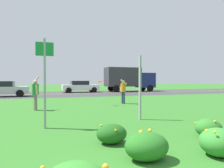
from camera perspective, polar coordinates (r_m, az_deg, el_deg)
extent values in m
plane|color=#2D6B23|center=(12.80, -14.29, -5.97)|extent=(120.00, 120.00, 0.00)
cube|color=#38383A|center=(24.03, -16.21, -2.65)|extent=(120.00, 9.95, 0.01)
cube|color=yellow|center=(24.03, -16.21, -2.63)|extent=(120.00, 0.16, 0.00)
ellipsoid|color=#23661E|center=(4.34, 9.41, -16.36)|extent=(0.89, 0.73, 0.55)
sphere|color=gold|center=(4.42, 10.28, -12.31)|extent=(0.07, 0.07, 0.07)
sphere|color=gold|center=(4.18, 6.85, -16.61)|extent=(0.06, 0.06, 0.06)
sphere|color=gold|center=(4.32, 7.88, -12.85)|extent=(0.09, 0.09, 0.09)
ellipsoid|color=#2D7526|center=(6.45, 24.73, -10.81)|extent=(0.72, 0.69, 0.51)
sphere|color=yellow|center=(6.36, 21.79, -9.79)|extent=(0.05, 0.05, 0.05)
sphere|color=yellow|center=(6.49, 25.56, -9.77)|extent=(0.05, 0.05, 0.05)
sphere|color=yellow|center=(6.25, 26.16, -9.11)|extent=(0.06, 0.06, 0.06)
sphere|color=orange|center=(2.68, -1.79, -21.58)|extent=(0.08, 0.08, 0.08)
sphere|color=orange|center=(2.81, -18.39, -20.88)|extent=(0.06, 0.06, 0.06)
ellipsoid|color=#1E5619|center=(5.34, -0.09, -13.37)|extent=(0.76, 0.66, 0.48)
sphere|color=gold|center=(5.56, 0.30, -12.27)|extent=(0.08, 0.08, 0.08)
sphere|color=gold|center=(5.45, 1.53, -11.96)|extent=(0.08, 0.08, 0.08)
sphere|color=gold|center=(5.05, 1.03, -12.45)|extent=(0.05, 0.05, 0.05)
sphere|color=gold|center=(5.17, -1.58, -13.35)|extent=(0.06, 0.06, 0.06)
sphere|color=gold|center=(5.34, -2.93, -11.19)|extent=(0.06, 0.06, 0.06)
sphere|color=gold|center=(5.16, 1.93, -13.34)|extent=(0.08, 0.08, 0.08)
ellipsoid|color=#337F2D|center=(5.01, 27.09, -13.88)|extent=(0.80, 0.79, 0.58)
sphere|color=gold|center=(5.06, 26.44, -11.70)|extent=(0.08, 0.08, 0.08)
sphere|color=gold|center=(4.63, 26.14, -11.66)|extent=(0.06, 0.06, 0.06)
sphere|color=gold|center=(4.87, 24.38, -11.54)|extent=(0.08, 0.08, 0.08)
sphere|color=gold|center=(5.20, 26.82, -10.99)|extent=(0.08, 0.08, 0.08)
sphere|color=gold|center=(4.85, 26.26, -11.42)|extent=(0.07, 0.07, 0.07)
cube|color=#93969B|center=(7.14, -17.79, 0.14)|extent=(0.07, 0.10, 2.92)
cube|color=#197F38|center=(7.18, -17.85, 9.04)|extent=(0.56, 0.03, 0.44)
cube|color=#93969B|center=(8.38, 7.62, -0.98)|extent=(0.07, 0.10, 2.54)
cylinder|color=#287038|center=(11.52, -20.13, -1.38)|extent=(0.34, 0.34, 0.57)
sphere|color=tan|center=(11.51, -20.14, 0.53)|extent=(0.21, 0.21, 0.21)
cylinder|color=#726B5B|center=(11.66, -20.20, -4.72)|extent=(0.14, 0.14, 0.80)
cylinder|color=#726B5B|center=(11.49, -20.01, -4.80)|extent=(0.14, 0.14, 0.80)
cylinder|color=tan|center=(11.72, -20.05, 0.91)|extent=(0.40, 0.18, 0.48)
cylinder|color=tan|center=(11.34, -19.82, -1.51)|extent=(0.13, 0.11, 0.54)
cylinder|color=orange|center=(13.85, 3.07, -1.00)|extent=(0.34, 0.34, 0.55)
sphere|color=tan|center=(13.84, 3.07, 0.56)|extent=(0.21, 0.21, 0.21)
cylinder|color=navy|center=(13.82, 3.27, -3.78)|extent=(0.14, 0.14, 0.78)
cylinder|color=navy|center=(13.96, 2.86, -3.73)|extent=(0.14, 0.14, 0.78)
cylinder|color=tan|center=(13.62, 3.25, 0.53)|extent=(0.50, 0.21, 0.35)
cylinder|color=tan|center=(14.00, 2.53, -1.06)|extent=(0.13, 0.11, 0.52)
cylinder|color=red|center=(12.78, -3.24, 0.75)|extent=(0.28, 0.27, 0.13)
torus|color=red|center=(12.78, -3.24, 0.72)|extent=(0.28, 0.27, 0.13)
cube|color=#B7BABF|center=(22.03, -27.59, -1.47)|extent=(4.50, 1.82, 0.66)
cube|color=black|center=(22.02, -27.86, 0.01)|extent=(2.10, 1.64, 0.52)
cylinder|color=black|center=(22.73, -23.36, -2.09)|extent=(0.66, 0.22, 0.66)
cylinder|color=black|center=(20.96, -23.78, -2.36)|extent=(0.66, 0.22, 0.66)
cube|color=silver|center=(26.60, -8.56, -0.92)|extent=(4.50, 1.82, 0.66)
cube|color=black|center=(26.57, -8.77, 0.31)|extent=(2.10, 1.64, 0.52)
cylinder|color=black|center=(27.79, -5.72, -1.42)|extent=(0.66, 0.22, 0.66)
cylinder|color=black|center=(26.06, -4.86, -1.59)|extent=(0.66, 0.22, 0.66)
cylinder|color=black|center=(27.28, -12.09, -1.49)|extent=(0.66, 0.22, 0.66)
cylinder|color=black|center=(25.51, -11.65, -1.67)|extent=(0.66, 0.22, 0.66)
cube|color=navy|center=(29.49, 8.97, 1.03)|extent=(2.10, 2.30, 2.00)
cube|color=#333338|center=(28.11, 2.89, 1.91)|extent=(4.60, 2.30, 2.50)
cylinder|color=black|center=(30.58, 8.35, -0.99)|extent=(0.88, 0.26, 0.88)
cylinder|color=black|center=(28.64, 10.33, -1.14)|extent=(0.88, 0.26, 0.88)
cylinder|color=black|center=(28.74, -0.30, -1.11)|extent=(0.88, 0.26, 0.88)
cylinder|color=black|center=(26.66, 1.17, -1.29)|extent=(0.88, 0.26, 0.88)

